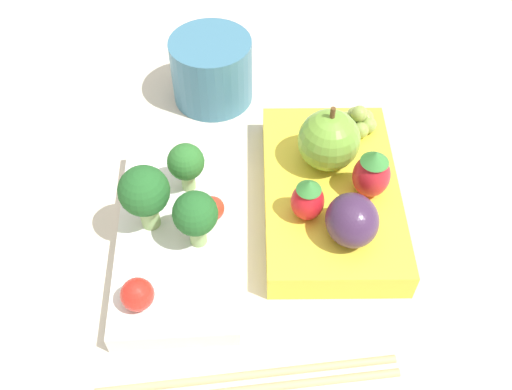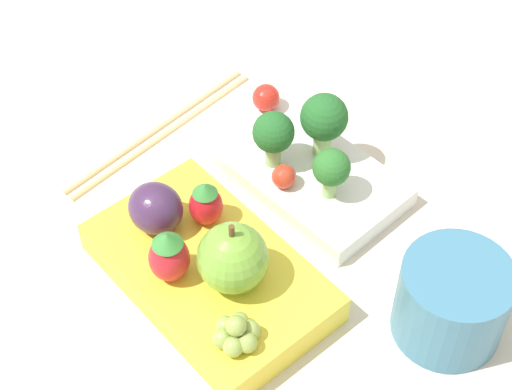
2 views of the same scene
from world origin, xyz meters
The scene contains 15 objects.
ground_plane centered at (0.00, 0.00, 0.00)m, with size 4.00×4.00×0.00m, color beige.
bento_box_savoury centered at (-0.01, 0.06, 0.01)m, with size 0.19×0.11×0.02m.
bento_box_fruit centered at (0.01, -0.07, 0.01)m, with size 0.20×0.14×0.03m.
broccoli_floret_0 centered at (0.00, 0.08, 0.06)m, with size 0.04×0.04×0.06m.
broccoli_floret_1 centered at (-0.02, 0.04, 0.05)m, with size 0.03×0.03×0.05m.
broccoli_floret_2 centered at (0.03, 0.05, 0.05)m, with size 0.03×0.03×0.05m.
cherry_tomato_0 centered at (-0.07, 0.09, 0.03)m, with size 0.02×0.02×0.02m.
cherry_tomato_1 centered at (0.00, 0.03, 0.03)m, with size 0.02×0.02×0.02m.
apple centered at (0.04, -0.07, 0.05)m, with size 0.05×0.05×0.06m.
strawberry_0 centered at (-0.02, -0.04, 0.05)m, with size 0.03×0.03×0.04m.
strawberry_1 centered at (0.00, -0.10, 0.05)m, with size 0.03×0.03×0.05m.
plum centered at (-0.04, -0.07, 0.05)m, with size 0.04×0.04×0.04m.
grape_cluster centered at (0.07, -0.11, 0.04)m, with size 0.03×0.03×0.03m.
drinking_cup centered at (0.17, 0.01, 0.03)m, with size 0.08×0.08×0.07m.
chopsticks_pair centered at (-0.13, 0.02, 0.00)m, with size 0.02×0.21×0.01m.
Camera 1 is at (-0.28, 0.04, 0.39)m, focal length 40.00 mm.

